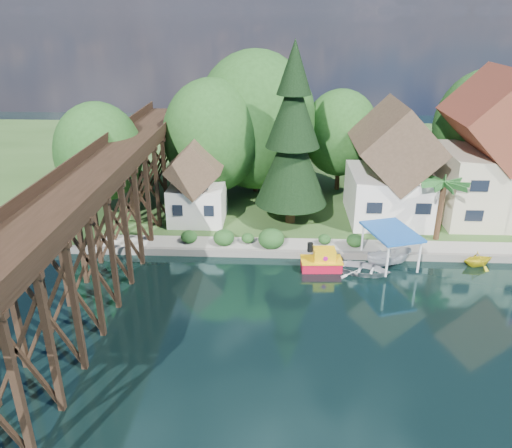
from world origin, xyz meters
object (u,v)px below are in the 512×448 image
object	(u,v)px
shed	(197,186)
boat_canopy	(389,251)
house_left	(392,171)
trestle_bridge	(110,207)
tugboat	(322,261)
boat_white_a	(363,268)
conifer	(292,140)
boat_yellow	(478,258)
palm_tree	(444,186)
house_center	(492,157)

from	to	relation	value
shed	boat_canopy	xyz separation A→B (m)	(16.38, -7.54, -2.51)
house_left	shed	size ratio (longest dim) A/B	1.40
trestle_bridge	house_left	world-z (taller)	house_left
tugboat	boat_white_a	bearing A→B (deg)	-8.98
tugboat	boat_canopy	xyz separation A→B (m)	(5.33, 0.84, 0.62)
conifer	boat_white_a	size ratio (longest dim) A/B	3.88
house_left	conifer	xyz separation A→B (m)	(-9.32, -1.62, 3.17)
boat_white_a	boat_yellow	size ratio (longest dim) A/B	1.63
palm_tree	house_center	bearing A→B (deg)	42.99
trestle_bridge	conifer	bearing A→B (deg)	33.95
boat_yellow	boat_canopy	bearing A→B (deg)	76.13
trestle_bridge	boat_yellow	world-z (taller)	trestle_bridge
boat_yellow	house_left	bearing A→B (deg)	15.79
house_center	boat_white_a	size ratio (longest dim) A/B	3.32
house_center	conifer	bearing A→B (deg)	-173.40
palm_tree	tugboat	size ratio (longest dim) A/B	1.70
shed	tugboat	world-z (taller)	shed
house_left	palm_tree	distance (m)	5.85
house_left	conifer	size ratio (longest dim) A/B	0.68
palm_tree	tugboat	distance (m)	12.33
shed	boat_white_a	world-z (taller)	shed
house_left	house_center	world-z (taller)	house_center
shed	conifer	distance (m)	9.77
trestle_bridge	house_left	bearing A→B (deg)	25.21
house_left	palm_tree	bearing A→B (deg)	-55.97
conifer	house_center	bearing A→B (deg)	6.60
shed	trestle_bridge	bearing A→B (deg)	-118.19
trestle_bridge	tugboat	world-z (taller)	trestle_bridge
boat_canopy	trestle_bridge	bearing A→B (deg)	-175.22
conifer	boat_canopy	bearing A→B (deg)	-43.97
boat_white_a	boat_canopy	world-z (taller)	boat_canopy
house_left	tugboat	world-z (taller)	house_left
house_left	boat_canopy	distance (m)	9.95
shed	boat_yellow	distance (m)	24.80
trestle_bridge	house_center	xyz separation A→B (m)	(32.00, 11.33, 1.07)
palm_tree	boat_canopy	xyz separation A→B (m)	(-4.89, -4.20, -4.07)
palm_tree	conifer	bearing A→B (deg)	165.64
trestle_bridge	tugboat	distance (m)	16.73
house_left	boat_white_a	world-z (taller)	house_left
palm_tree	boat_yellow	bearing A→B (deg)	-59.81
boat_white_a	boat_yellow	bearing A→B (deg)	-62.98
trestle_bridge	house_left	xyz separation A→B (m)	(23.00, 10.83, -0.21)
boat_canopy	palm_tree	bearing A→B (deg)	40.64
boat_yellow	shed	bearing A→B (deg)	56.39
trestle_bridge	tugboat	xyz separation A→B (m)	(16.04, 0.95, -4.65)
shed	boat_canopy	world-z (taller)	shed
conifer	palm_tree	distance (m)	13.32
conifer	boat_yellow	size ratio (longest dim) A/B	6.32
house_left	boat_canopy	bearing A→B (deg)	-100.19
shed	tugboat	xyz separation A→B (m)	(11.04, -8.38, -3.13)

